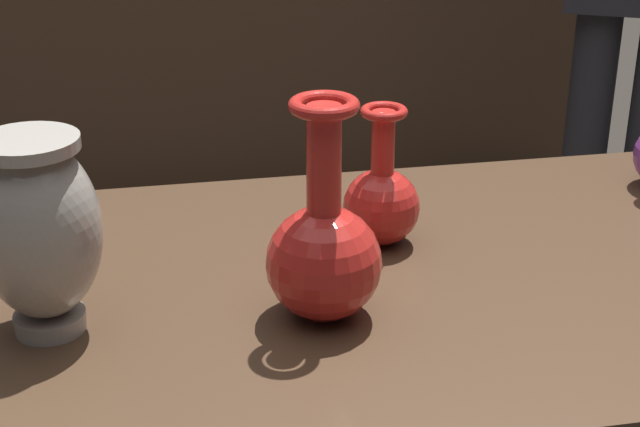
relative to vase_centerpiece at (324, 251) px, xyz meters
The scene contains 4 objects.
back_display_shelf 2.31m from the vase_centerpiece, 89.82° to the left, with size 2.60×0.40×0.99m.
vase_centerpiece is the anchor object (origin of this frame).
vase_tall_behind 0.29m from the vase_centerpiece, behind, with size 0.13×0.13×0.21m.
vase_left_accent 0.19m from the vase_centerpiece, 57.47° to the left, with size 0.09×0.09×0.17m.
Camera 1 is at (-0.18, -0.96, 1.32)m, focal length 54.49 mm.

